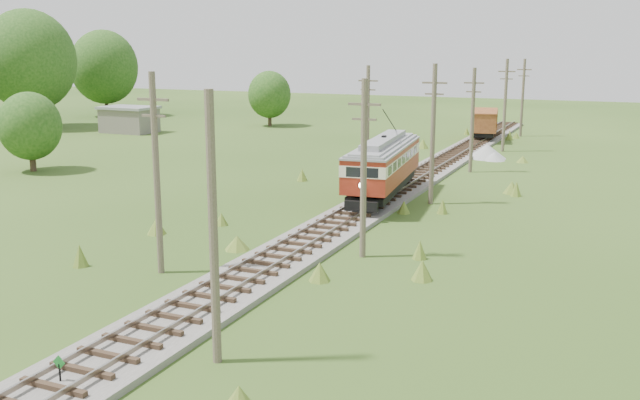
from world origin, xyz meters
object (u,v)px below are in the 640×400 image
at_px(streetcar, 383,162).
at_px(gravel_pile, 488,152).
at_px(switch_marker, 60,369).
at_px(gondola, 485,122).

bearing_deg(streetcar, gravel_pile, 75.33).
height_order(switch_marker, gondola, gondola).
xyz_separation_m(switch_marker, gravel_pile, (3.15, 50.33, -0.02)).
xyz_separation_m(gondola, gravel_pile, (2.95, -13.29, -1.39)).
height_order(switch_marker, streetcar, streetcar).
relative_size(gondola, gravel_pile, 2.18).
height_order(streetcar, gravel_pile, streetcar).
distance_m(switch_marker, gondola, 63.63).
bearing_deg(switch_marker, gravel_pile, 86.42).
distance_m(switch_marker, gravel_pile, 50.42).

